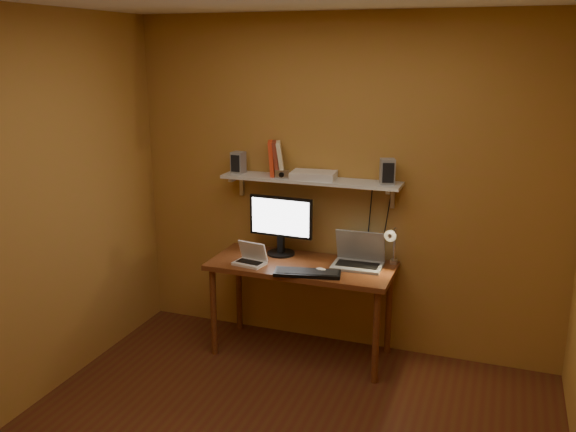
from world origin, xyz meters
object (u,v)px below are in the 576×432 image
at_px(laptop, 359,257).
at_px(shelf_camera, 282,174).
at_px(monitor, 281,222).
at_px(speaker_right, 387,171).
at_px(keyboard, 307,273).
at_px(wall_shelf, 310,180).
at_px(router, 314,175).
at_px(desk, 302,274).
at_px(netbook, 251,258).
at_px(mouse, 321,270).
at_px(desk_lamp, 392,242).
at_px(speaker_left, 238,162).

xyz_separation_m(laptop, shelf_camera, (-0.62, 0.01, 0.59)).
distance_m(monitor, speaker_right, 0.93).
height_order(monitor, keyboard, monitor).
height_order(wall_shelf, router, router).
xyz_separation_m(desk, wall_shelf, (0.00, 0.19, 0.69)).
height_order(monitor, netbook, monitor).
xyz_separation_m(mouse, desk_lamp, (0.46, 0.26, 0.19)).
relative_size(keyboard, speaker_left, 2.82).
height_order(desk, mouse, mouse).
height_order(wall_shelf, monitor, wall_shelf).
bearing_deg(desk_lamp, keyboard, -148.13).
bearing_deg(netbook, desk_lamp, 23.47).
xyz_separation_m(desk, speaker_left, (-0.60, 0.20, 0.80)).
xyz_separation_m(wall_shelf, speaker_left, (-0.60, 0.00, 0.10)).
bearing_deg(laptop, netbook, -164.26).
bearing_deg(laptop, desk, -166.80).
bearing_deg(wall_shelf, monitor, -169.81).
distance_m(desk, desk_lamp, 0.73).
xyz_separation_m(mouse, speaker_right, (0.39, 0.33, 0.70)).
height_order(netbook, keyboard, netbook).
relative_size(desk_lamp, shelf_camera, 3.40).
relative_size(mouse, desk_lamp, 0.26).
bearing_deg(desk_lamp, laptop, -175.93).
bearing_deg(monitor, wall_shelf, 12.62).
bearing_deg(router, monitor, -171.74).
bearing_deg(wall_shelf, shelf_camera, -158.85).
distance_m(laptop, desk_lamp, 0.28).
height_order(desk, keyboard, keyboard).
bearing_deg(speaker_left, wall_shelf, 5.39).
xyz_separation_m(mouse, speaker_left, (-0.80, 0.34, 0.69)).
xyz_separation_m(laptop, speaker_right, (0.17, 0.08, 0.65)).
xyz_separation_m(wall_shelf, laptop, (0.42, -0.09, -0.54)).
distance_m(speaker_left, speaker_right, 1.19).
distance_m(monitor, speaker_left, 0.59).
distance_m(wall_shelf, monitor, 0.41).
bearing_deg(desk_lamp, mouse, -150.48).
bearing_deg(shelf_camera, keyboard, -46.06).
xyz_separation_m(netbook, speaker_right, (0.95, 0.32, 0.67)).
relative_size(desk, mouse, 14.35).
distance_m(speaker_right, router, 0.57).
relative_size(speaker_right, shelf_camera, 1.69).
distance_m(mouse, router, 0.73).
bearing_deg(router, speaker_left, 179.23).
height_order(desk, speaker_right, speaker_right).
xyz_separation_m(laptop, mouse, (-0.22, -0.25, -0.05)).
height_order(keyboard, speaker_right, speaker_right).
xyz_separation_m(laptop, speaker_left, (-1.02, 0.09, 0.64)).
xyz_separation_m(wall_shelf, shelf_camera, (-0.20, -0.08, 0.05)).
bearing_deg(desk_lamp, shelf_camera, -179.35).
xyz_separation_m(desk, router, (0.03, 0.19, 0.74)).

